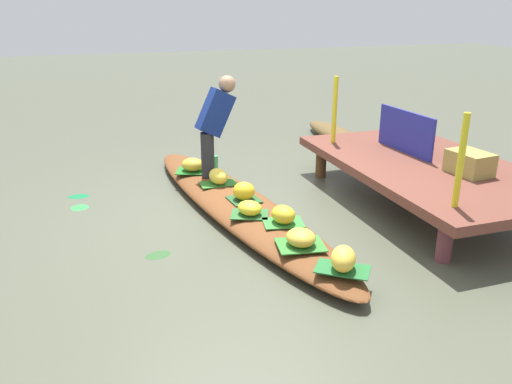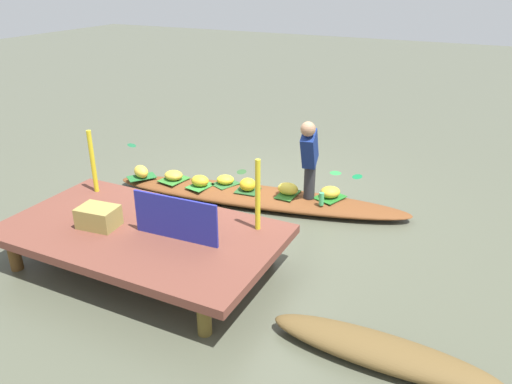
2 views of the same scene
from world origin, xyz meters
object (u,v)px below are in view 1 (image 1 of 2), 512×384
at_px(vendor_boat, 236,205).
at_px(banana_bunch_6, 218,176).
at_px(banana_bunch_3, 244,191).
at_px(water_bottle, 215,163).
at_px(vendor_person, 215,120).
at_px(produce_crate, 470,163).
at_px(moored_boat, 338,135).
at_px(market_banner, 405,132).
at_px(banana_bunch_1, 283,215).
at_px(banana_bunch_4, 193,165).
at_px(banana_bunch_5, 301,237).
at_px(banana_bunch_2, 343,259).
at_px(banana_bunch_0, 250,208).

xyz_separation_m(vendor_boat, banana_bunch_6, (-0.48, -0.08, 0.19)).
bearing_deg(banana_bunch_3, water_bottle, -178.97).
height_order(vendor_person, produce_crate, vendor_person).
height_order(moored_boat, banana_bunch_6, banana_bunch_6).
relative_size(vendor_person, market_banner, 1.18).
xyz_separation_m(moored_boat, vendor_person, (1.66, -2.52, 0.76)).
xyz_separation_m(banana_bunch_1, water_bottle, (-1.87, -0.19, 0.00)).
xyz_separation_m(banana_bunch_3, water_bottle, (-1.15, -0.02, -0.01)).
bearing_deg(moored_boat, banana_bunch_4, -62.53).
bearing_deg(moored_boat, produce_crate, -2.82).
relative_size(banana_bunch_3, water_bottle, 1.32).
xyz_separation_m(banana_bunch_1, banana_bunch_3, (-0.72, -0.17, 0.01)).
distance_m(vendor_boat, water_bottle, 1.05).
distance_m(banana_bunch_5, market_banner, 2.48).
bearing_deg(produce_crate, banana_bunch_3, -108.84).
height_order(banana_bunch_3, banana_bunch_4, banana_bunch_3).
distance_m(banana_bunch_1, water_bottle, 1.88).
distance_m(banana_bunch_3, banana_bunch_4, 1.22).
xyz_separation_m(banana_bunch_2, banana_bunch_5, (-0.52, -0.14, -0.02)).
relative_size(banana_bunch_2, banana_bunch_5, 1.04).
relative_size(moored_boat, market_banner, 2.02).
distance_m(moored_boat, banana_bunch_3, 3.56).
distance_m(moored_boat, water_bottle, 2.86).
xyz_separation_m(banana_bunch_1, banana_bunch_4, (-1.90, -0.48, -0.00)).
relative_size(banana_bunch_5, vendor_person, 0.24).
height_order(moored_boat, vendor_person, vendor_person).
height_order(banana_bunch_1, market_banner, market_banner).
bearing_deg(banana_bunch_0, market_banner, 105.90).
bearing_deg(banana_bunch_1, vendor_person, -171.77).
distance_m(banana_bunch_3, banana_bunch_5, 1.24).
height_order(banana_bunch_5, market_banner, market_banner).
relative_size(banana_bunch_5, market_banner, 0.29).
distance_m(banana_bunch_3, market_banner, 2.16).
height_order(banana_bunch_0, vendor_person, vendor_person).
relative_size(banana_bunch_1, banana_bunch_3, 1.12).
xyz_separation_m(banana_bunch_3, banana_bunch_4, (-1.18, -0.31, -0.01)).
distance_m(market_banner, produce_crate, 0.99).
xyz_separation_m(banana_bunch_2, banana_bunch_3, (-1.75, -0.28, 0.00)).
bearing_deg(banana_bunch_0, water_bottle, 178.16).
distance_m(vendor_boat, moored_boat, 3.51).
bearing_deg(vendor_person, banana_bunch_5, 5.38).
height_order(banana_bunch_0, banana_bunch_4, banana_bunch_4).
bearing_deg(vendor_boat, banana_bunch_5, -0.95).
bearing_deg(banana_bunch_4, banana_bunch_3, 14.65).
bearing_deg(produce_crate, moored_boat, 176.67).
bearing_deg(banana_bunch_2, banana_bunch_3, -170.95).
xyz_separation_m(banana_bunch_6, water_bottle, (-0.55, 0.11, -0.00)).
height_order(banana_bunch_5, water_bottle, water_bottle).
xyz_separation_m(banana_bunch_1, market_banner, (-0.92, 1.93, 0.46)).
xyz_separation_m(banana_bunch_3, vendor_person, (-0.92, -0.07, 0.59)).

